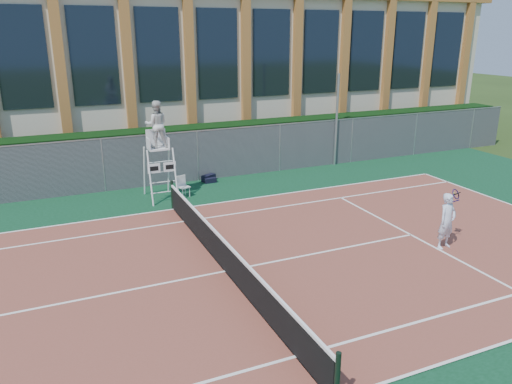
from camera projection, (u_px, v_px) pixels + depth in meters
name	position (u px, v px, depth m)	size (l,w,h in m)	color
ground	(225.00, 272.00, 13.70)	(120.00, 120.00, 0.00)	#233814
apron	(213.00, 258.00, 14.56)	(36.00, 20.00, 0.01)	#0C361C
tennis_court	(225.00, 272.00, 13.69)	(23.77, 10.97, 0.02)	brown
tennis_net	(225.00, 254.00, 13.53)	(0.10, 11.30, 1.10)	black
fence	(152.00, 161.00, 21.02)	(40.00, 0.06, 2.20)	#595E60
hedge	(146.00, 155.00, 22.07)	(40.00, 1.40, 2.20)	black
building	(113.00, 72.00, 28.06)	(45.00, 10.60, 8.22)	beige
steel_pole	(337.00, 120.00, 24.04)	(0.12, 0.12, 4.43)	#9EA0A5
umpire_chair	(157.00, 127.00, 18.92)	(1.09, 1.67, 3.89)	white
plastic_chair	(183.00, 184.00, 19.82)	(0.49, 0.49, 0.85)	silver
sports_bag_near	(209.00, 178.00, 21.98)	(0.66, 0.26, 0.28)	black
sports_bag_far	(210.00, 180.00, 21.73)	(0.52, 0.22, 0.21)	black
tennis_player	(447.00, 221.00, 14.94)	(0.99, 0.69, 1.73)	silver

